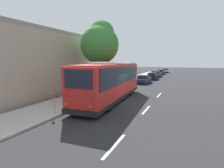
# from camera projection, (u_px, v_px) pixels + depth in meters

# --- Properties ---
(ground_plane) EXTENTS (160.00, 160.00, 0.00)m
(ground_plane) POSITION_uv_depth(u_px,v_px,m) (118.00, 102.00, 15.41)
(ground_plane) COLOR #28282B
(sidewalk_slab) EXTENTS (80.00, 3.48, 0.15)m
(sidewalk_slab) POSITION_uv_depth(u_px,v_px,m) (81.00, 97.00, 16.98)
(sidewalk_slab) COLOR beige
(sidewalk_slab) RESTS_ON ground
(curb_strip) EXTENTS (80.00, 0.14, 0.15)m
(curb_strip) POSITION_uv_depth(u_px,v_px,m) (97.00, 99.00, 16.26)
(curb_strip) COLOR #AAA69D
(curb_strip) RESTS_ON ground
(shuttle_bus) EXTENTS (11.24, 3.25, 3.52)m
(shuttle_bus) POSITION_uv_depth(u_px,v_px,m) (111.00, 80.00, 15.59)
(shuttle_bus) COLOR red
(shuttle_bus) RESTS_ON ground
(parked_sedan_navy) EXTENTS (4.44, 1.79, 1.30)m
(parked_sedan_navy) POSITION_uv_depth(u_px,v_px,m) (143.00, 79.00, 27.93)
(parked_sedan_navy) COLOR #19234C
(parked_sedan_navy) RESTS_ON ground
(parked_sedan_black) EXTENTS (4.22, 1.87, 1.29)m
(parked_sedan_black) POSITION_uv_depth(u_px,v_px,m) (152.00, 76.00, 33.18)
(parked_sedan_black) COLOR black
(parked_sedan_black) RESTS_ON ground
(parked_sedan_blue) EXTENTS (4.57, 1.96, 1.32)m
(parked_sedan_blue) POSITION_uv_depth(u_px,v_px,m) (156.00, 74.00, 38.24)
(parked_sedan_blue) COLOR navy
(parked_sedan_blue) RESTS_ON ground
(parked_sedan_maroon) EXTENTS (4.19, 1.85, 1.27)m
(parked_sedan_maroon) POSITION_uv_depth(u_px,v_px,m) (161.00, 72.00, 44.90)
(parked_sedan_maroon) COLOR maroon
(parked_sedan_maroon) RESTS_ON ground
(parked_sedan_silver) EXTENTS (4.50, 1.99, 1.33)m
(parked_sedan_silver) POSITION_uv_depth(u_px,v_px,m) (165.00, 70.00, 51.42)
(parked_sedan_silver) COLOR #A8AAAF
(parked_sedan_silver) RESTS_ON ground
(street_tree) EXTENTS (4.10, 4.10, 7.79)m
(street_tree) POSITION_uv_depth(u_px,v_px,m) (100.00, 43.00, 18.66)
(street_tree) COLOR brown
(street_tree) RESTS_ON sidewalk_slab
(sign_post_near) EXTENTS (0.06, 0.22, 1.35)m
(sign_post_near) POSITION_uv_depth(u_px,v_px,m) (55.00, 103.00, 11.50)
(sign_post_near) COLOR gray
(sign_post_near) RESTS_ON sidewalk_slab
(sign_post_far) EXTENTS (0.06, 0.06, 1.20)m
(sign_post_far) POSITION_uv_depth(u_px,v_px,m) (75.00, 98.00, 13.49)
(sign_post_far) COLOR gray
(sign_post_far) RESTS_ON sidewalk_slab
(fire_hydrant) EXTENTS (0.22, 0.22, 0.81)m
(fire_hydrant) POSITION_uv_depth(u_px,v_px,m) (122.00, 84.00, 23.22)
(fire_hydrant) COLOR red
(fire_hydrant) RESTS_ON sidewalk_slab
(building_backdrop) EXTENTS (24.71, 8.51, 6.64)m
(building_backdrop) POSITION_uv_depth(u_px,v_px,m) (14.00, 66.00, 17.42)
(building_backdrop) COLOR tan
(building_backdrop) RESTS_ON ground
(lane_stripe_behind) EXTENTS (2.40, 0.14, 0.01)m
(lane_stripe_behind) POSITION_uv_depth(u_px,v_px,m) (115.00, 146.00, 7.55)
(lane_stripe_behind) COLOR silver
(lane_stripe_behind) RESTS_ON ground
(lane_stripe_mid) EXTENTS (2.40, 0.14, 0.01)m
(lane_stripe_mid) POSITION_uv_depth(u_px,v_px,m) (146.00, 110.00, 12.99)
(lane_stripe_mid) COLOR silver
(lane_stripe_mid) RESTS_ON ground
(lane_stripe_ahead) EXTENTS (2.40, 0.14, 0.01)m
(lane_stripe_ahead) POSITION_uv_depth(u_px,v_px,m) (159.00, 95.00, 18.42)
(lane_stripe_ahead) COLOR silver
(lane_stripe_ahead) RESTS_ON ground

